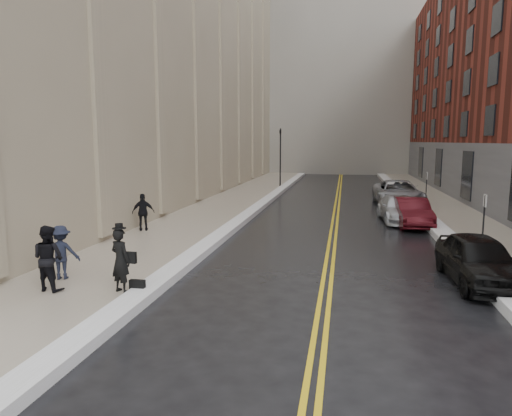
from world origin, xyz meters
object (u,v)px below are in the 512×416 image
at_px(pedestrian_a, 48,258).
at_px(pedestrian_b, 61,252).
at_px(pedestrian_c, 143,212).
at_px(car_silver_far, 398,193).
at_px(car_maroon, 412,212).
at_px(car_silver_near, 399,209).
at_px(pedestrian_main, 121,260).
at_px(car_black, 479,260).

distance_m(pedestrian_a, pedestrian_b, 1.03).
bearing_deg(pedestrian_a, pedestrian_c, -72.97).
xyz_separation_m(pedestrian_b, pedestrian_c, (-0.78, 7.19, 0.05)).
bearing_deg(pedestrian_b, car_silver_far, -139.98).
relative_size(car_silver_far, pedestrian_a, 3.33).
bearing_deg(car_silver_far, car_maroon, -93.58).
distance_m(car_silver_near, car_silver_far, 5.88).
bearing_deg(pedestrian_a, car_silver_far, -109.96).
bearing_deg(pedestrian_c, pedestrian_main, 88.95).
bearing_deg(car_silver_far, pedestrian_main, -117.82).
height_order(pedestrian_a, pedestrian_c, pedestrian_a).
relative_size(car_maroon, car_silver_near, 0.93).
height_order(pedestrian_b, pedestrian_c, pedestrian_c).
relative_size(pedestrian_a, pedestrian_c, 1.07).
distance_m(car_silver_near, pedestrian_a, 17.26).
bearing_deg(car_maroon, car_silver_far, 86.25).
bearing_deg(pedestrian_main, car_black, -140.30).
bearing_deg(pedestrian_c, car_silver_far, -158.83).
distance_m(car_maroon, pedestrian_a, 16.59).
height_order(car_silver_near, pedestrian_a, pedestrian_a).
relative_size(car_black, pedestrian_a, 2.39).
distance_m(car_black, car_silver_near, 10.46).
xyz_separation_m(car_silver_near, car_silver_far, (0.57, 5.85, 0.16)).
bearing_deg(car_silver_near, pedestrian_main, -126.46).
distance_m(car_black, pedestrian_a, 12.03).
distance_m(pedestrian_b, pedestrian_c, 7.23).
height_order(car_silver_near, pedestrian_main, pedestrian_main).
bearing_deg(pedestrian_b, pedestrian_main, 142.65).
xyz_separation_m(car_silver_near, pedestrian_c, (-11.57, -5.51, 0.32)).
bearing_deg(pedestrian_b, car_silver_near, -148.85).
relative_size(car_black, car_maroon, 1.01).
distance_m(car_black, car_maroon, 9.19).
xyz_separation_m(car_silver_far, pedestrian_main, (-9.11, -19.32, 0.19)).
xyz_separation_m(car_silver_near, pedestrian_main, (-8.54, -13.47, 0.35)).
relative_size(car_black, pedestrian_c, 2.55).
height_order(car_maroon, pedestrian_main, pedestrian_main).
xyz_separation_m(car_silver_far, pedestrian_c, (-12.15, -11.36, 0.16)).
distance_m(car_silver_near, pedestrian_main, 15.95).
distance_m(car_black, pedestrian_c, 13.55).
bearing_deg(car_silver_near, car_black, -88.27).
height_order(car_black, pedestrian_a, pedestrian_a).
height_order(car_black, car_silver_near, car_black).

